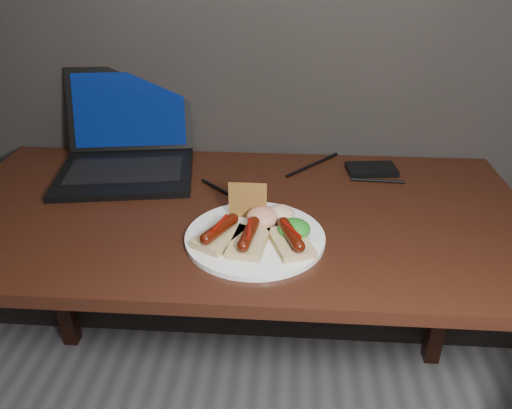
{
  "coord_description": "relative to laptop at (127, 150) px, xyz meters",
  "views": [
    {
      "loc": [
        0.12,
        0.35,
        1.33
      ],
      "look_at": [
        0.06,
        1.28,
        0.82
      ],
      "focal_mm": 35.0,
      "sensor_mm": 36.0,
      "label": 1
    }
  ],
  "objects": [
    {
      "name": "hard_drive",
      "position": [
        0.68,
        0.01,
        -0.04
      ],
      "size": [
        0.14,
        0.1,
        0.02
      ],
      "primitive_type": "cube",
      "rotation": [
        0.0,
        0.0,
        0.12
      ],
      "color": "black",
      "rests_on": "desk"
    },
    {
      "name": "bread_sausage_center",
      "position": [
        0.37,
        -0.4,
        -0.02
      ],
      "size": [
        0.09,
        0.12,
        0.04
      ],
      "color": "#D6C27E",
      "rests_on": "plate"
    },
    {
      "name": "laptop",
      "position": [
        0.0,
        0.0,
        0.0
      ],
      "size": [
        0.41,
        0.42,
        0.25
      ],
      "color": "black",
      "rests_on": "desk"
    },
    {
      "name": "bread_sausage_right",
      "position": [
        0.46,
        -0.39,
        -0.02
      ],
      "size": [
        0.1,
        0.13,
        0.04
      ],
      "color": "#D6C27E",
      "rests_on": "plate"
    },
    {
      "name": "salad_greens",
      "position": [
        0.46,
        -0.36,
        -0.02
      ],
      "size": [
        0.07,
        0.07,
        0.04
      ],
      "primitive_type": "ellipsoid",
      "color": "#165F13",
      "rests_on": "plate"
    },
    {
      "name": "coleslaw_mound",
      "position": [
        0.43,
        -0.29,
        -0.02
      ],
      "size": [
        0.06,
        0.06,
        0.04
      ],
      "primitive_type": "ellipsoid",
      "color": "beige",
      "rests_on": "plate"
    },
    {
      "name": "crispbread",
      "position": [
        0.36,
        -0.28,
        0.0
      ],
      "size": [
        0.09,
        0.01,
        0.08
      ],
      "primitive_type": "cube",
      "color": "#AC6D2F",
      "rests_on": "plate"
    },
    {
      "name": "desk",
      "position": [
        0.32,
        -0.22,
        -0.14
      ],
      "size": [
        1.4,
        0.7,
        0.75
      ],
      "color": "#35180D",
      "rests_on": "ground"
    },
    {
      "name": "salsa_mound",
      "position": [
        0.39,
        -0.31,
        -0.02
      ],
      "size": [
        0.07,
        0.07,
        0.04
      ],
      "primitive_type": "ellipsoid",
      "color": "#A71110",
      "rests_on": "plate"
    },
    {
      "name": "bread_sausage_left",
      "position": [
        0.31,
        -0.38,
        -0.02
      ],
      "size": [
        0.12,
        0.13,
        0.04
      ],
      "color": "#D6C27E",
      "rests_on": "plate"
    },
    {
      "name": "desk_cables",
      "position": [
        0.33,
        -0.06,
        -0.05
      ],
      "size": [
        0.87,
        0.33,
        0.01
      ],
      "color": "black",
      "rests_on": "desk"
    },
    {
      "name": "plate",
      "position": [
        0.38,
        -0.35,
        -0.04
      ],
      "size": [
        0.37,
        0.37,
        0.01
      ],
      "primitive_type": "cylinder",
      "rotation": [
        0.0,
        0.0,
        -0.27
      ],
      "color": "white",
      "rests_on": "desk"
    }
  ]
}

